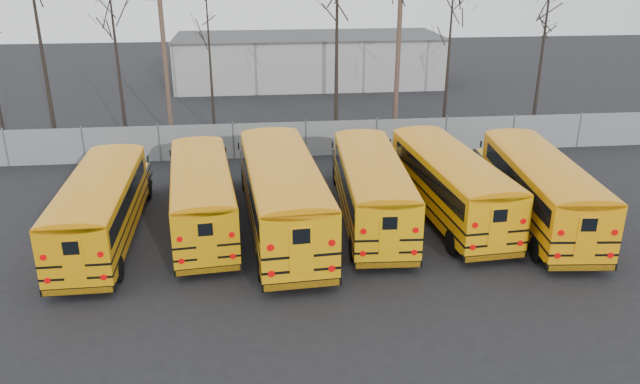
{
  "coord_description": "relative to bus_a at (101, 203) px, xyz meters",
  "views": [
    {
      "loc": [
        -2.84,
        -21.28,
        10.88
      ],
      "look_at": [
        -0.26,
        2.31,
        1.6
      ],
      "focal_mm": 35.0,
      "sensor_mm": 36.0,
      "label": 1
    }
  ],
  "objects": [
    {
      "name": "distant_building",
      "position": [
        10.86,
        30.13,
        0.31
      ],
      "size": [
        22.0,
        8.0,
        4.0
      ],
      "primitive_type": "cube",
      "color": "#9A9A96",
      "rests_on": "ground"
    },
    {
      "name": "tree_6",
      "position": [
        18.46,
        15.63,
        3.11
      ],
      "size": [
        0.26,
        0.26,
        9.59
      ],
      "primitive_type": "cone",
      "color": "black",
      "rests_on": "ground"
    },
    {
      "name": "tree_1",
      "position": [
        -5.53,
        13.39,
        4.75
      ],
      "size": [
        0.26,
        0.26,
        12.88
      ],
      "primitive_type": "cone",
      "color": "black",
      "rests_on": "ground"
    },
    {
      "name": "tree_3",
      "position": [
        3.51,
        15.8,
        2.93
      ],
      "size": [
        0.26,
        0.26,
        9.23
      ],
      "primitive_type": "cone",
      "color": "black",
      "rests_on": "ground"
    },
    {
      "name": "bus_f",
      "position": [
        17.7,
        -0.09,
        0.08
      ],
      "size": [
        3.44,
        10.98,
        3.03
      ],
      "rotation": [
        0.0,
        0.0,
        -0.09
      ],
      "color": "black",
      "rests_on": "ground"
    },
    {
      "name": "tree_2",
      "position": [
        -1.69,
        14.26,
        3.37
      ],
      "size": [
        0.26,
        0.26,
        10.11
      ],
      "primitive_type": "cone",
      "color": "black",
      "rests_on": "ground"
    },
    {
      "name": "bus_c",
      "position": [
        7.04,
        0.11,
        0.23
      ],
      "size": [
        3.48,
        11.85,
        3.27
      ],
      "rotation": [
        0.0,
        0.0,
        0.07
      ],
      "color": "black",
      "rests_on": "ground"
    },
    {
      "name": "bus_d",
      "position": [
        10.8,
        0.8,
        0.05
      ],
      "size": [
        2.99,
        10.74,
        2.98
      ],
      "rotation": [
        0.0,
        0.0,
        -0.05
      ],
      "color": "black",
      "rests_on": "ground"
    },
    {
      "name": "utility_pole_left",
      "position": [
        0.97,
        14.6,
        2.83
      ],
      "size": [
        1.57,
        0.27,
        8.8
      ],
      "rotation": [
        0.0,
        0.0,
        -0.02
      ],
      "color": "brown",
      "rests_on": "ground"
    },
    {
      "name": "ground",
      "position": [
        8.86,
        -1.87,
        -1.69
      ],
      "size": [
        120.0,
        120.0,
        0.0
      ],
      "primitive_type": "plane",
      "color": "black",
      "rests_on": "ground"
    },
    {
      "name": "tree_5",
      "position": [
        15.2,
        15.93,
        3.87
      ],
      "size": [
        0.26,
        0.26,
        11.11
      ],
      "primitive_type": "cone",
      "color": "black",
      "rests_on": "ground"
    },
    {
      "name": "bus_e",
      "position": [
        14.18,
        1.0,
        0.07
      ],
      "size": [
        3.29,
        10.86,
        3.0
      ],
      "rotation": [
        0.0,
        0.0,
        0.08
      ],
      "color": "black",
      "rests_on": "ground"
    },
    {
      "name": "bus_b",
      "position": [
        3.79,
        0.93,
        -0.01
      ],
      "size": [
        3.35,
        10.41,
        2.86
      ],
      "rotation": [
        0.0,
        0.0,
        0.1
      ],
      "color": "black",
      "rests_on": "ground"
    },
    {
      "name": "utility_pole_right",
      "position": [
        15.22,
        15.74,
        3.27
      ],
      "size": [
        1.72,
        0.34,
        9.65
      ],
      "rotation": [
        0.0,
        0.0,
        0.12
      ],
      "color": "brown",
      "rests_on": "ground"
    },
    {
      "name": "tree_7",
      "position": [
        24.04,
        14.37,
        3.47
      ],
      "size": [
        0.26,
        0.26,
        10.33
      ],
      "primitive_type": "cone",
      "color": "black",
      "rests_on": "ground"
    },
    {
      "name": "bus_a",
      "position": [
        0.0,
        0.0,
        0.0
      ],
      "size": [
        2.51,
        10.35,
        2.88
      ],
      "rotation": [
        0.0,
        0.0,
        0.01
      ],
      "color": "black",
      "rests_on": "ground"
    },
    {
      "name": "tree_4",
      "position": [
        10.89,
        12.59,
        4.55
      ],
      "size": [
        0.26,
        0.26,
        12.48
      ],
      "primitive_type": "cone",
      "color": "black",
      "rests_on": "ground"
    },
    {
      "name": "fence",
      "position": [
        8.86,
        10.13,
        -0.69
      ],
      "size": [
        40.0,
        0.04,
        2.0
      ],
      "primitive_type": "cube",
      "color": "gray",
      "rests_on": "ground"
    }
  ]
}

